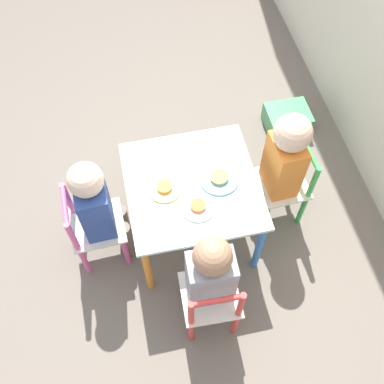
# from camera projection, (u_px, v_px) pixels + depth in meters

# --- Properties ---
(ground_plane) EXTENTS (6.00, 6.00, 0.00)m
(ground_plane) POSITION_uv_depth(u_px,v_px,m) (192.00, 229.00, 2.52)
(ground_plane) COLOR #6B6056
(kids_table) EXTENTS (0.62, 0.62, 0.47)m
(kids_table) POSITION_uv_depth(u_px,v_px,m) (192.00, 191.00, 2.18)
(kids_table) COLOR silver
(kids_table) RESTS_ON ground_plane
(chair_pink) EXTENTS (0.27, 0.27, 0.53)m
(chair_pink) POSITION_uv_depth(u_px,v_px,m) (93.00, 228.00, 2.24)
(chair_pink) COLOR silver
(chair_pink) RESTS_ON ground_plane
(chair_green) EXTENTS (0.27, 0.27, 0.53)m
(chair_green) POSITION_uv_depth(u_px,v_px,m) (285.00, 185.00, 2.37)
(chair_green) COLOR silver
(chair_green) RESTS_ON ground_plane
(chair_red) EXTENTS (0.27, 0.27, 0.53)m
(chair_red) POSITION_uv_depth(u_px,v_px,m) (211.00, 301.00, 2.04)
(chair_red) COLOR silver
(chair_red) RESTS_ON ground_plane
(child_front) EXTENTS (0.21, 0.22, 0.76)m
(child_front) POSITION_uv_depth(u_px,v_px,m) (99.00, 206.00, 2.08)
(child_front) COLOR #7A6B5B
(child_front) RESTS_ON ground_plane
(child_back) EXTENTS (0.21, 0.23, 0.79)m
(child_back) POSITION_uv_depth(u_px,v_px,m) (281.00, 162.00, 2.17)
(child_back) COLOR #38383D
(child_back) RESTS_ON ground_plane
(child_right) EXTENTS (0.22, 0.21, 0.74)m
(child_right) POSITION_uv_depth(u_px,v_px,m) (210.00, 273.00, 1.91)
(child_right) COLOR #7A6B5B
(child_right) RESTS_ON ground_plane
(plate_front) EXTENTS (0.16, 0.16, 0.03)m
(plate_front) POSITION_uv_depth(u_px,v_px,m) (165.00, 188.00, 2.11)
(plate_front) COLOR #EADB66
(plate_front) RESTS_ON kids_table
(plate_back) EXTENTS (0.19, 0.19, 0.03)m
(plate_back) POSITION_uv_depth(u_px,v_px,m) (219.00, 178.00, 2.14)
(plate_back) COLOR #4C9EE0
(plate_back) RESTS_ON kids_table
(plate_right) EXTENTS (0.16, 0.16, 0.03)m
(plate_right) POSITION_uv_depth(u_px,v_px,m) (198.00, 207.00, 2.05)
(plate_right) COLOR white
(plate_right) RESTS_ON kids_table
(storage_bin) EXTENTS (0.22, 0.27, 0.13)m
(storage_bin) POSITION_uv_depth(u_px,v_px,m) (287.00, 119.00, 2.87)
(storage_bin) COLOR #3D8E56
(storage_bin) RESTS_ON ground_plane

